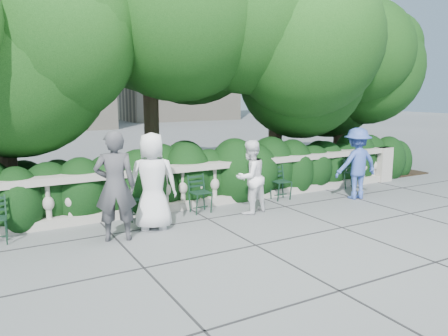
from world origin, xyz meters
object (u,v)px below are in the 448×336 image
chair_f (358,190)px  person_businessman (153,181)px  chair_a (141,221)px  person_older_blue (357,163)px  person_woman_grey (115,186)px  person_casual_man (250,177)px  chair_c (204,214)px  chair_d (284,201)px

chair_f → person_businessman: bearing=166.9°
chair_a → person_older_blue: 5.38m
chair_a → person_businessman: bearing=-85.8°
person_businessman → person_older_blue: bearing=-162.3°
person_businessman → person_woman_grey: (-0.80, -0.30, 0.05)m
chair_a → person_casual_man: size_ratio=0.53×
chair_c → chair_d: (2.21, 0.09, 0.00)m
person_businessman → person_woman_grey: size_ratio=0.95×
chair_a → chair_c: same height
chair_a → chair_f: size_ratio=1.00×
chair_d → person_casual_man: bearing=-157.0°
person_businessman → person_older_blue: 5.19m
chair_f → person_woman_grey: 6.88m
person_casual_man → chair_c: bearing=-38.1°
chair_c → chair_f: 4.68m
person_casual_man → chair_a: bearing=-27.7°
person_casual_man → person_older_blue: 2.99m
chair_a → chair_f: (6.05, -0.09, 0.00)m
person_businessman → chair_d: bearing=-152.4°
person_woman_grey → person_businessman: bearing=-142.4°
person_woman_grey → chair_a: bearing=-112.4°
chair_d → chair_f: (2.47, -0.03, 0.00)m
chair_d → chair_f: 2.47m
chair_f → person_older_blue: (-0.78, -0.63, 0.87)m
person_older_blue → chair_f: bearing=-133.4°
person_older_blue → chair_d: bearing=-13.6°
chair_f → person_woman_grey: size_ratio=0.43×
chair_c → person_casual_man: (0.92, -0.41, 0.79)m
person_businessman → person_casual_man: (2.21, 0.02, -0.14)m
chair_f → chair_d: bearing=161.5°
chair_d → person_older_blue: size_ratio=0.48×
chair_c → person_older_blue: (3.90, -0.58, 0.87)m
chair_d → person_woman_grey: 4.48m
chair_a → chair_d: same height
chair_c → chair_d: same height
chair_d → person_casual_man: 1.60m
chair_d → person_older_blue: (1.69, -0.66, 0.87)m
chair_f → person_older_blue: bearing=-159.0°
chair_d → person_woman_grey: bearing=-167.3°
chair_d → chair_f: size_ratio=1.00×
person_casual_man → chair_d: bearing=-173.1°
chair_d → person_older_blue: person_older_blue is taller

